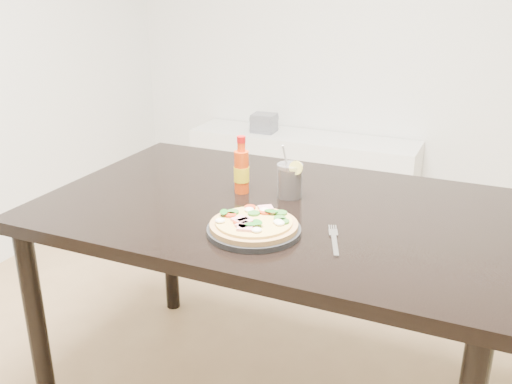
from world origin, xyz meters
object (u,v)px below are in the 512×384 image
at_px(plate, 254,230).
at_px(hot_sauce_bottle, 242,171).
at_px(cola_cup, 290,181).
at_px(fork, 334,239).
at_px(media_console, 302,174).
at_px(pizza, 254,223).
at_px(dining_table, 272,228).

bearing_deg(plate, hot_sauce_bottle, 121.36).
height_order(cola_cup, fork, cola_cup).
bearing_deg(cola_cup, media_console, 107.94).
distance_m(hot_sauce_bottle, media_console, 1.77).
bearing_deg(media_console, hot_sauce_bottle, -77.42).
relative_size(hot_sauce_bottle, cola_cup, 1.08).
bearing_deg(cola_cup, hot_sauce_bottle, -169.83).
relative_size(plate, pizza, 1.07).
bearing_deg(hot_sauce_bottle, fork, -30.80).
distance_m(dining_table, cola_cup, 0.16).
bearing_deg(cola_cup, plate, -87.89).
distance_m(plate, cola_cup, 0.30).
height_order(dining_table, cola_cup, cola_cup).
height_order(plate, pizza, pizza).
bearing_deg(hot_sauce_bottle, pizza, -58.55).
relative_size(pizza, hot_sauce_bottle, 1.28).
distance_m(pizza, cola_cup, 0.30).
bearing_deg(hot_sauce_bottle, dining_table, -22.66).
xyz_separation_m(plate, hot_sauce_bottle, (-0.17, 0.27, 0.07)).
bearing_deg(pizza, cola_cup, 92.06).
distance_m(plate, fork, 0.22).
xyz_separation_m(plate, cola_cup, (-0.01, 0.30, 0.04)).
distance_m(plate, hot_sauce_bottle, 0.33).
bearing_deg(fork, dining_table, 125.44).
height_order(dining_table, media_console, dining_table).
distance_m(plate, pizza, 0.02).
bearing_deg(fork, media_console, 91.75).
bearing_deg(hot_sauce_bottle, cola_cup, 10.17).
xyz_separation_m(plate, media_console, (-0.53, 1.91, -0.51)).
height_order(plate, media_console, plate).
distance_m(dining_table, fork, 0.32).
xyz_separation_m(pizza, cola_cup, (-0.01, 0.30, 0.02)).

